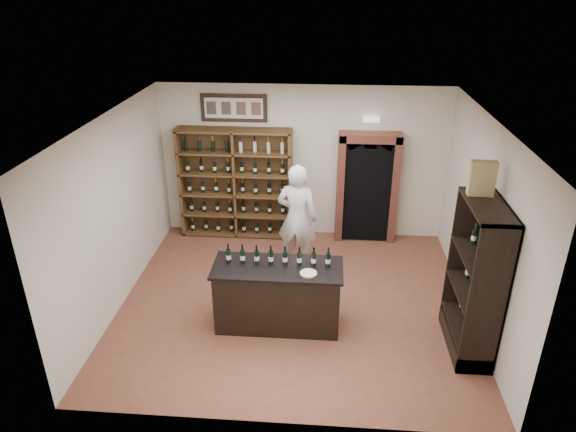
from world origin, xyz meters
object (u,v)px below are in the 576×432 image
object	(u,v)px
wine_shelf	(236,183)
side_cabinet	(474,301)
tasting_counter	(278,296)
wine_crate	(482,178)
counter_bottle_0	(229,256)
shopkeeper	(297,218)

from	to	relation	value
wine_shelf	side_cabinet	size ratio (longest dim) A/B	1.00
tasting_counter	wine_crate	bearing A→B (deg)	0.29
counter_bottle_0	shopkeeper	bearing A→B (deg)	60.99
wine_shelf	wine_crate	world-z (taller)	wine_crate
tasting_counter	shopkeeper	distance (m)	1.77
counter_bottle_0	wine_crate	bearing A→B (deg)	-0.93
wine_shelf	side_cabinet	bearing A→B (deg)	-40.21
side_cabinet	wine_crate	size ratio (longest dim) A/B	4.77
tasting_counter	shopkeeper	bearing A→B (deg)	83.96
counter_bottle_0	side_cabinet	size ratio (longest dim) A/B	0.14
counter_bottle_0	side_cabinet	xyz separation A→B (m)	(3.44, -0.37, -0.35)
shopkeeper	wine_shelf	bearing A→B (deg)	-32.03
tasting_counter	shopkeeper	world-z (taller)	shopkeeper
wine_crate	side_cabinet	bearing A→B (deg)	-74.73
wine_shelf	counter_bottle_0	xyz separation A→B (m)	(0.38, -2.86, 0.01)
counter_bottle_0	wine_crate	size ratio (longest dim) A/B	0.65
side_cabinet	shopkeeper	bearing A→B (deg)	142.01
side_cabinet	shopkeeper	xyz separation A→B (m)	(-2.55, 1.99, 0.22)
counter_bottle_0	shopkeeper	size ratio (longest dim) A/B	0.15
tasting_counter	wine_crate	distance (m)	3.28
wine_crate	tasting_counter	bearing A→B (deg)	-177.59
side_cabinet	wine_crate	bearing A→B (deg)	103.15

